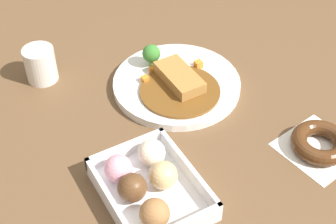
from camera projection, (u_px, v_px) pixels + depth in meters
name	position (u px, v px, depth m)	size (l,w,h in m)	color
ground_plane	(187.00, 106.00, 1.03)	(1.60, 1.60, 0.00)	brown
curry_plate	(176.00, 83.00, 1.06)	(0.27, 0.27, 0.07)	white
donut_box	(147.00, 185.00, 0.84)	(0.20, 0.16, 0.06)	white
chocolate_ring_donut	(320.00, 143.00, 0.93)	(0.15, 0.15, 0.03)	white
coffee_mug	(40.00, 64.00, 1.07)	(0.07, 0.07, 0.08)	silver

